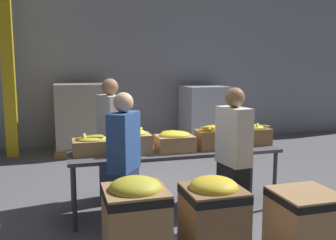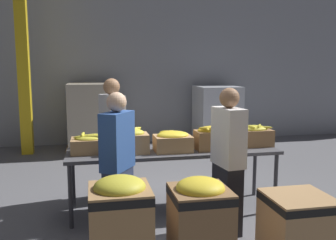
{
  "view_description": "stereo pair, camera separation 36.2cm",
  "coord_description": "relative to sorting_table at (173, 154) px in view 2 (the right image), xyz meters",
  "views": [
    {
      "loc": [
        -1.31,
        -4.28,
        1.78
      ],
      "look_at": [
        -0.02,
        0.24,
        1.1
      ],
      "focal_mm": 40.0,
      "sensor_mm": 36.0,
      "label": 1
    },
    {
      "loc": [
        -0.96,
        -4.36,
        1.78
      ],
      "look_at": [
        -0.02,
        0.24,
        1.1
      ],
      "focal_mm": 40.0,
      "sensor_mm": 36.0,
      "label": 2
    }
  ],
  "objects": [
    {
      "name": "ground_plane",
      "position": [
        0.0,
        0.0,
        -0.71
      ],
      "size": [
        30.0,
        30.0,
        0.0
      ],
      "primitive_type": "plane",
      "color": "slate"
    },
    {
      "name": "wall_back",
      "position": [
        0.0,
        4.33,
        1.29
      ],
      "size": [
        16.0,
        0.08,
        4.0
      ],
      "color": "#9399A3",
      "rests_on": "ground_plane"
    },
    {
      "name": "donation_bin_2",
      "position": [
        0.9,
        -1.34,
        -0.39
      ],
      "size": [
        0.58,
        0.58,
        0.59
      ],
      "color": "tan",
      "rests_on": "ground_plane"
    },
    {
      "name": "pallet_stack_0",
      "position": [
        -0.93,
        3.58,
        -0.01
      ],
      "size": [
        1.12,
        1.12,
        1.42
      ],
      "color": "olive",
      "rests_on": "ground_plane"
    },
    {
      "name": "donation_bin_0",
      "position": [
        -0.75,
        -1.34,
        -0.25
      ],
      "size": [
        0.52,
        0.52,
        0.87
      ],
      "color": "#A37A4C",
      "rests_on": "ground_plane"
    },
    {
      "name": "banana_box_0",
      "position": [
        -1.0,
        0.04,
        0.16
      ],
      "size": [
        0.43,
        0.34,
        0.24
      ],
      "color": "#A37A4C",
      "rests_on": "sorting_table"
    },
    {
      "name": "banana_box_1",
      "position": [
        -0.55,
        -0.06,
        0.2
      ],
      "size": [
        0.45,
        0.3,
        0.3
      ],
      "color": "tan",
      "rests_on": "sorting_table"
    },
    {
      "name": "support_pillar",
      "position": [
        -2.27,
        3.55,
        1.29
      ],
      "size": [
        0.22,
        0.22,
        4.0
      ],
      "color": "gold",
      "rests_on": "ground_plane"
    },
    {
      "name": "volunteer_1",
      "position": [
        -0.71,
        -0.57,
        0.04
      ],
      "size": [
        0.39,
        0.45,
        1.52
      ],
      "rotation": [
        0.0,
        0.0,
        1.01
      ],
      "color": "#2D3856",
      "rests_on": "ground_plane"
    },
    {
      "name": "donation_bin_1",
      "position": [
        -0.05,
        -1.34,
        -0.28
      ],
      "size": [
        0.51,
        0.51,
        0.82
      ],
      "color": "olive",
      "rests_on": "ground_plane"
    },
    {
      "name": "banana_box_4",
      "position": [
        1.05,
        0.03,
        0.19
      ],
      "size": [
        0.45,
        0.31,
        0.28
      ],
      "color": "olive",
      "rests_on": "sorting_table"
    },
    {
      "name": "banana_box_3",
      "position": [
        0.49,
        -0.09,
        0.21
      ],
      "size": [
        0.45,
        0.3,
        0.3
      ],
      "color": "olive",
      "rests_on": "sorting_table"
    },
    {
      "name": "sorting_table",
      "position": [
        0.0,
        0.0,
        0.0
      ],
      "size": [
        2.56,
        0.72,
        0.77
      ],
      "color": "#4C4C51",
      "rests_on": "ground_plane"
    },
    {
      "name": "volunteer_2",
      "position": [
        0.43,
        -0.73,
        0.06
      ],
      "size": [
        0.26,
        0.44,
        1.56
      ],
      "rotation": [
        0.0,
        0.0,
        1.7
      ],
      "color": "black",
      "rests_on": "ground_plane"
    },
    {
      "name": "volunteer_0",
      "position": [
        -0.7,
        0.57,
        0.09
      ],
      "size": [
        0.34,
        0.48,
        1.62
      ],
      "rotation": [
        0.0,
        0.0,
        -1.26
      ],
      "color": "#2D3856",
      "rests_on": "ground_plane"
    },
    {
      "name": "pallet_stack_1",
      "position": [
        1.82,
        3.65,
        -0.06
      ],
      "size": [
        1.01,
        1.01,
        1.33
      ],
      "color": "olive",
      "rests_on": "ground_plane"
    },
    {
      "name": "banana_box_2",
      "position": [
        -0.02,
        -0.08,
        0.18
      ],
      "size": [
        0.44,
        0.37,
        0.24
      ],
      "color": "tan",
      "rests_on": "sorting_table"
    }
  ]
}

